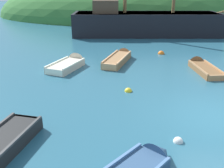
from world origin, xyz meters
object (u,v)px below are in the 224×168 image
buoy_yellow (128,91)px  buoy_orange (161,54)px  rowboat_center (70,65)px  rowboat_outer_left (201,68)px  sailing_ship (144,26)px  buoy_white (178,142)px  rowboat_far (120,59)px

buoy_yellow → buoy_orange: (1.59, 6.86, 0.00)m
rowboat_center → rowboat_outer_left: size_ratio=0.92×
sailing_ship → buoy_white: sailing_ship is taller
rowboat_far → buoy_white: size_ratio=12.96×
rowboat_outer_left → buoy_orange: (-2.11, 3.14, -0.09)m
rowboat_far → rowboat_outer_left: rowboat_far is taller
sailing_ship → buoy_orange: 7.05m
rowboat_far → rowboat_center: rowboat_center is taller
rowboat_outer_left → buoy_white: 7.63m
buoy_yellow → rowboat_far: bearing=101.6°
rowboat_outer_left → rowboat_center: bearing=81.7°
sailing_ship → rowboat_center: 11.30m
rowboat_outer_left → buoy_orange: size_ratio=7.94×
sailing_ship → rowboat_far: 9.07m
sailing_ship → buoy_orange: bearing=-87.3°
buoy_white → rowboat_far: bearing=108.5°
rowboat_far → rowboat_outer_left: (4.68, -1.03, -0.04)m
rowboat_center → buoy_yellow: bearing=-117.3°
sailing_ship → rowboat_outer_left: bearing=-79.4°
rowboat_center → buoy_orange: bearing=-40.5°
rowboat_far → buoy_yellow: bearing=-159.1°
rowboat_far → rowboat_center: size_ratio=1.25×
buoy_orange → buoy_yellow: bearing=-103.0°
rowboat_center → buoy_white: size_ratio=10.39×
sailing_ship → buoy_yellow: 13.75m
buoy_yellow → buoy_white: bearing=-63.5°
buoy_white → rowboat_outer_left: bearing=75.9°
rowboat_outer_left → buoy_yellow: size_ratio=10.41×
sailing_ship → buoy_white: (1.65, -17.41, -0.78)m
rowboat_outer_left → sailing_ship: bearing=6.2°
rowboat_outer_left → buoy_white: rowboat_outer_left is taller
buoy_yellow → rowboat_center: bearing=139.2°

